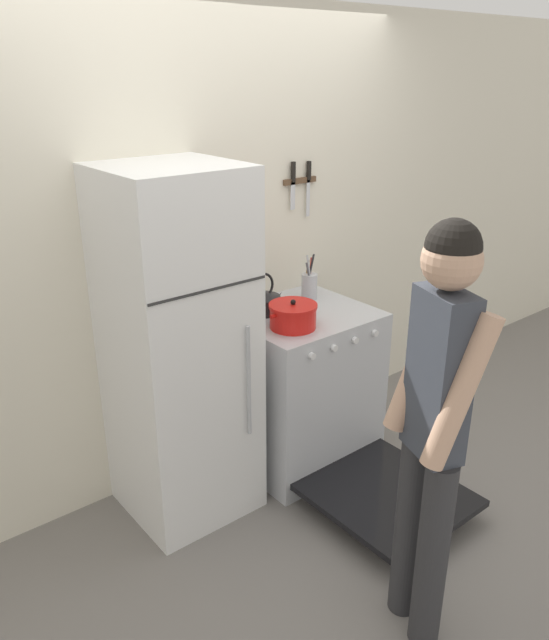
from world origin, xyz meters
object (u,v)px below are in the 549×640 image
utensil_jar (309,285)px  person (434,419)px  dutch_oven_pot (293,316)px  tea_kettle (263,301)px  refrigerator (179,350)px  stove_range (304,389)px

utensil_jar → person: bearing=-114.4°
utensil_jar → person: person is taller
dutch_oven_pot → utensil_jar: bearing=37.5°
tea_kettle → person: size_ratio=0.14×
tea_kettle → person: (-0.28, -1.39, 0.00)m
refrigerator → stove_range: refrigerator is taller
stove_range → utensil_jar: 0.61m
utensil_jar → person: size_ratio=0.16×
refrigerator → utensil_jar: refrigerator is taller
stove_range → refrigerator: bearing=174.0°
refrigerator → tea_kettle: bearing=9.0°
utensil_jar → person: (-0.64, -1.40, -0.01)m
dutch_oven_pot → tea_kettle: 0.28m
stove_range → utensil_jar: utensil_jar is taller
person → refrigerator: bearing=33.2°
tea_kettle → person: person is taller
dutch_oven_pot → person: 1.15m
refrigerator → stove_range: (0.76, -0.08, -0.44)m
stove_range → tea_kettle: bearing=132.3°
stove_range → utensil_jar: (0.19, 0.18, 0.55)m
utensil_jar → person: 1.54m
tea_kettle → stove_range: bearing=-47.7°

